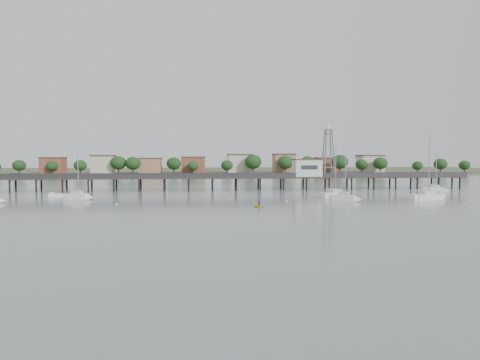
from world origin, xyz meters
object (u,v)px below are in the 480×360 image
object	(u,v)px
sailboat_e	(438,190)
white_tender	(55,195)
lattice_tower	(328,153)
sailboat_d	(433,197)
pier	(224,178)
sailboat_f	(348,198)
sailboat_c	(338,195)
yellow_dinghy	(259,207)
sailboat_b	(81,197)

from	to	relation	value
sailboat_e	white_tender	xyz separation A→B (m)	(-101.50, -3.85, -0.24)
lattice_tower	sailboat_d	distance (m)	36.02
sailboat_e	sailboat_d	size ratio (longest dim) A/B	0.72
pier	sailboat_f	xyz separation A→B (m)	(24.72, -33.58, -3.14)
sailboat_c	white_tender	distance (m)	68.74
lattice_tower	yellow_dinghy	distance (m)	51.30
sailboat_c	sailboat_b	world-z (taller)	sailboat_c
pier	yellow_dinghy	bearing A→B (deg)	-84.79
pier	sailboat_b	bearing A→B (deg)	-146.10
sailboat_e	white_tender	world-z (taller)	sailboat_e
lattice_tower	sailboat_e	xyz separation A→B (m)	(27.66, -12.37, -10.45)
sailboat_f	yellow_dinghy	xyz separation A→B (m)	(-20.91, -8.15, -0.66)
sailboat_c	sailboat_b	bearing A→B (deg)	151.15
pier	sailboat_c	distance (m)	35.64
sailboat_c	pier	bearing A→B (deg)	109.12
sailboat_f	yellow_dinghy	distance (m)	22.45
lattice_tower	white_tender	distance (m)	76.36
sailboat_d	lattice_tower	bearing A→B (deg)	100.42
sailboat_e	sailboat_c	bearing A→B (deg)	-147.22
lattice_tower	sailboat_b	xyz separation A→B (m)	(-65.93, -23.14, -10.45)
sailboat_b	yellow_dinghy	bearing A→B (deg)	-11.53
sailboat_f	lattice_tower	bearing A→B (deg)	110.75
sailboat_f	sailboat_d	bearing A→B (deg)	38.13
lattice_tower	sailboat_c	distance (m)	26.99
lattice_tower	sailboat_c	size ratio (longest dim) A/B	1.10
sailboat_c	sailboat_d	distance (m)	21.05
sailboat_e	sailboat_c	xyz separation A→B (m)	(-33.23, -11.87, -0.01)
pier	sailboat_b	world-z (taller)	sailboat_b
sailboat_b	sailboat_f	xyz separation A→B (m)	(59.15, -10.44, -0.00)
sailboat_e	yellow_dinghy	size ratio (longest dim) A/B	4.41
sailboat_e	sailboat_b	xyz separation A→B (m)	(-93.59, -10.77, 0.00)
yellow_dinghy	sailboat_b	bearing A→B (deg)	120.95
sailboat_f	sailboat_e	bearing A→B (deg)	63.80
sailboat_d	yellow_dinghy	world-z (taller)	sailboat_d
sailboat_e	pier	bearing A→B (deg)	-178.70
sailboat_f	yellow_dinghy	world-z (taller)	sailboat_f
sailboat_d	yellow_dinghy	size ratio (longest dim) A/B	6.16
sailboat_d	white_tender	bearing A→B (deg)	156.27
sailboat_b	sailboat_d	size ratio (longest dim) A/B	0.68
sailboat_c	sailboat_d	world-z (taller)	sailboat_d
sailboat_c	yellow_dinghy	xyz separation A→B (m)	(-22.12, -17.48, -0.64)
sailboat_b	yellow_dinghy	size ratio (longest dim) A/B	4.21
pier	lattice_tower	world-z (taller)	lattice_tower
sailboat_e	yellow_dinghy	bearing A→B (deg)	-138.95
sailboat_c	sailboat_b	xyz separation A→B (m)	(-60.36, 1.10, 0.02)
lattice_tower	yellow_dinghy	bearing A→B (deg)	-123.57
pier	yellow_dinghy	xyz separation A→B (m)	(3.81, -41.73, -3.79)
lattice_tower	sailboat_c	xyz separation A→B (m)	(-5.57, -24.25, -10.46)
sailboat_f	white_tender	bearing A→B (deg)	-162.34
sailboat_d	white_tender	world-z (taller)	sailboat_d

